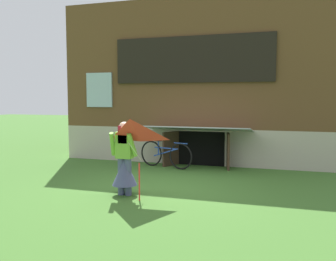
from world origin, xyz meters
TOP-DOWN VIEW (x-y plane):
  - ground_plane at (0.00, 0.00)m, footprint 60.00×60.00m
  - log_house at (-0.00, 5.39)m, footprint 8.55×5.91m
  - person at (-0.49, -0.83)m, footprint 0.61×0.52m
  - kite at (-0.11, -1.40)m, footprint 0.95×1.03m
  - bicycle_blue at (-0.61, 2.31)m, footprint 1.72×0.54m

SIDE VIEW (x-z plane):
  - ground_plane at x=0.00m, z-range 0.00..0.00m
  - bicycle_blue at x=-0.61m, z-range -0.01..0.80m
  - person at x=-0.49m, z-range -0.12..1.41m
  - kite at x=-0.11m, z-range 0.47..1.96m
  - log_house at x=0.00m, z-range 0.00..5.03m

